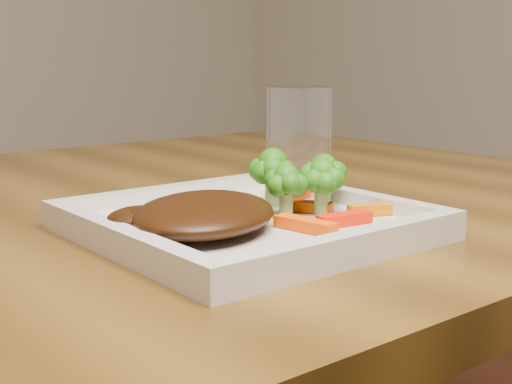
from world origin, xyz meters
TOP-DOWN VIEW (x-y plane):
  - plate at (0.36, -0.04)m, footprint 0.27×0.27m
  - steak at (0.31, -0.04)m, footprint 0.19×0.18m
  - broccoli_0 at (0.42, -0.00)m, footprint 0.06×0.06m
  - broccoli_1 at (0.46, -0.03)m, footprint 0.06×0.06m
  - broccoli_2 at (0.43, -0.06)m, footprint 0.06×0.06m
  - broccoli_3 at (0.40, -0.04)m, footprint 0.05×0.05m
  - carrot_0 at (0.42, -0.10)m, footprint 0.05×0.02m
  - carrot_1 at (0.47, -0.09)m, footprint 0.05×0.03m
  - carrot_2 at (0.38, -0.10)m, footprint 0.03×0.06m
  - carrot_3 at (0.47, 0.01)m, footprint 0.05×0.03m
  - carrot_5 at (0.43, -0.04)m, footprint 0.04×0.05m
  - drinking_glass at (0.55, 0.11)m, footprint 0.09×0.09m

SIDE VIEW (x-z plane):
  - plate at x=0.36m, z-range 0.75..0.76m
  - carrot_0 at x=0.42m, z-range 0.76..0.77m
  - carrot_1 at x=0.47m, z-range 0.76..0.77m
  - carrot_2 at x=0.38m, z-range 0.76..0.77m
  - carrot_3 at x=0.47m, z-range 0.76..0.77m
  - carrot_5 at x=0.43m, z-range 0.76..0.77m
  - steak at x=0.31m, z-range 0.76..0.79m
  - broccoli_2 at x=0.43m, z-range 0.76..0.82m
  - broccoli_3 at x=0.40m, z-range 0.76..0.82m
  - broccoli_1 at x=0.46m, z-range 0.76..0.83m
  - broccoli_0 at x=0.42m, z-range 0.76..0.83m
  - drinking_glass at x=0.55m, z-range 0.75..0.87m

